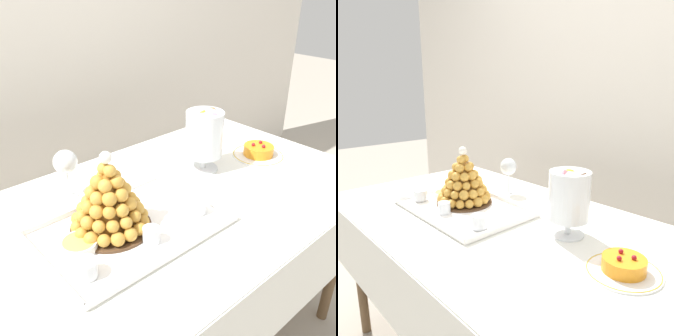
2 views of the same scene
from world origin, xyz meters
TOP-DOWN VIEW (x-y plane):
  - backdrop_wall at (0.00, 1.06)m, footprint 4.80×0.10m
  - buffet_table at (0.00, 0.00)m, footprint 1.52×0.87m
  - serving_tray at (-0.17, -0.05)m, footprint 0.54×0.36m
  - croquembouche at (-0.21, -0.01)m, footprint 0.24×0.24m
  - dessert_cup_left at (-0.37, -0.13)m, footprint 0.06×0.06m
  - dessert_cup_mid_left at (-0.17, -0.14)m, footprint 0.05×0.05m
  - dessert_cup_centre at (0.03, -0.12)m, footprint 0.06×0.06m
  - creme_brulee_ramekin at (-0.33, -0.03)m, footprint 0.10×0.10m
  - macaron_goblet at (0.27, 0.08)m, footprint 0.14×0.14m
  - fruit_tart_plate at (0.52, 0.01)m, footprint 0.21×0.21m
  - wine_glass at (-0.21, 0.25)m, footprint 0.08×0.08m

SIDE VIEW (x-z plane):
  - buffet_table at x=0.00m, z-range 0.28..1.03m
  - serving_tray at x=-0.17m, z-range 0.74..0.76m
  - fruit_tart_plate at x=0.52m, z-range 0.73..0.79m
  - creme_brulee_ramekin at x=-0.33m, z-range 0.75..0.78m
  - dessert_cup_left at x=-0.37m, z-range 0.75..0.80m
  - dessert_cup_mid_left at x=-0.17m, z-range 0.75..0.80m
  - dessert_cup_centre at x=0.03m, z-range 0.75..0.80m
  - croquembouche at x=-0.21m, z-range 0.72..0.97m
  - wine_glass at x=-0.21m, z-range 0.78..0.95m
  - macaron_goblet at x=0.27m, z-range 0.77..1.01m
  - backdrop_wall at x=0.00m, z-range 0.00..2.50m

